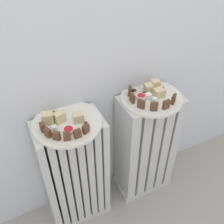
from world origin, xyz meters
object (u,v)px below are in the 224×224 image
Objects in this scene: jam_bowl_left at (69,130)px; fork at (141,92)px; radiator_left at (75,173)px; plate_left at (68,123)px; jam_bowl_right at (141,97)px; radiator_right at (145,147)px; plate_right at (151,98)px.

jam_bowl_left is 0.40m from fork.
radiator_left is 0.33m from plate_left.
radiator_left is at bearing -172.20° from fork.
jam_bowl_right is at bearing 10.38° from jam_bowl_left.
plate_right is (0.00, 0.00, 0.33)m from radiator_right.
jam_bowl_right is (-0.05, 0.00, 0.34)m from radiator_right.
plate_right is 6.57× the size of jam_bowl_left.
jam_bowl_left is 0.36m from jam_bowl_right.
radiator_left is at bearing -180.00° from plate_right.
plate_left is 0.38m from fork.
plate_right is 0.06m from jam_bowl_right.
radiator_right is at bearing 0.00° from plate_left.
plate_right is (0.40, 0.00, 0.33)m from radiator_left.
fork is at bearing 16.23° from jam_bowl_left.
jam_bowl_right is at bearing 0.68° from plate_left.
plate_left is 0.34m from jam_bowl_right.
jam_bowl_left reaches higher than fork.
radiator_left is 0.40m from radiator_right.
plate_left is 6.57× the size of jam_bowl_left.
plate_left is at bearing 180.00° from plate_right.
plate_right reaches higher than radiator_left.
plate_right reaches higher than radiator_right.
radiator_right is 0.34m from fork.
radiator_left is 0.49m from jam_bowl_right.
radiator_left is 2.24× the size of plate_left.
radiator_left is 0.50m from fork.
plate_left is at bearing 77.60° from jam_bowl_left.
jam_bowl_right is at bearing 175.65° from radiator_right.
radiator_left is 15.08× the size of jam_bowl_right.
plate_left is (0.00, 0.00, 0.33)m from radiator_left.
fork reaches higher than plate_right.
fork reaches higher than radiator_right.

